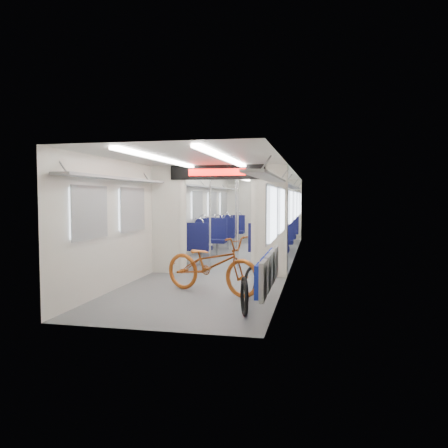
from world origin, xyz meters
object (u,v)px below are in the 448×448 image
seat_bay_near_left (201,238)px  seat_bay_near_right (273,239)px  stanchion_near_right (238,219)px  stanchion_far_right (256,213)px  bike_hoop_a (244,300)px  bike_hoop_b (244,295)px  stanchion_far_left (236,213)px  seat_bay_far_left (226,230)px  seat_bay_far_right (283,229)px  stanchion_near_left (210,219)px  bike_hoop_c (251,283)px  flip_bench (268,270)px  bicycle (212,264)px

seat_bay_near_left → seat_bay_near_right: 1.88m
stanchion_near_right → stanchion_far_right: same height
bike_hoop_a → stanchion_far_right: size_ratio=0.21×
bike_hoop_b → stanchion_far_left: bearing=101.5°
seat_bay_far_left → stanchion_far_left: stanchion_far_left is taller
seat_bay_far_right → stanchion_far_right: size_ratio=0.98×
stanchion_near_left → seat_bay_near_right: bearing=53.8°
bike_hoop_b → seat_bay_far_right: (-0.08, 8.26, 0.35)m
bike_hoop_a → seat_bay_near_right: bearing=91.5°
stanchion_far_left → seat_bay_near_left: bearing=-107.0°
seat_bay_near_left → bike_hoop_c: bearing=-64.1°
flip_bench → seat_bay_far_right: 8.22m
seat_bay_near_left → stanchion_near_right: 1.90m
bicycle → seat_bay_near_right: bearing=12.6°
flip_bench → stanchion_far_left: bearing=104.4°
flip_bench → stanchion_near_left: (-1.66, 3.21, 0.57)m
seat_bay_near_left → stanchion_near_right: stanchion_near_right is taller
bicycle → seat_bay_near_right: 4.08m
seat_bay_near_left → seat_bay_far_left: seat_bay_near_left is taller
bike_hoop_a → bike_hoop_b: (-0.06, 0.36, -0.00)m
flip_bench → bike_hoop_b: bearing=-171.2°
flip_bench → seat_bay_near_right: (-0.42, 4.91, -0.02)m
bicycle → stanchion_near_left: (-0.60, 2.33, 0.66)m
seat_bay_near_left → stanchion_near_left: size_ratio=0.97×
flip_bench → stanchion_far_right: 6.80m
seat_bay_near_left → bike_hoop_a: bearing=-68.8°
stanchion_far_left → stanchion_near_left: bearing=-89.2°
seat_bay_far_right → stanchion_far_right: 1.77m
bicycle → stanchion_near_left: 2.50m
bike_hoop_b → seat_bay_near_right: (-0.08, 4.96, 0.35)m
flip_bench → stanchion_near_right: (-1.07, 3.43, 0.57)m
bike_hoop_a → stanchion_near_right: bearing=101.5°
stanchion_near_left → stanchion_far_left: same height
bicycle → bike_hoop_b: bicycle is taller
flip_bench → seat_bay_far_right: (-0.42, 8.21, -0.01)m
stanchion_near_right → stanchion_far_left: size_ratio=1.00×
bike_hoop_c → seat_bay_far_right: seat_bay_far_right is taller
bicycle → stanchion_near_left: bearing=36.1°
bicycle → seat_bay_far_right: seat_bay_far_right is taller
seat_bay_far_left → seat_bay_far_right: size_ratio=0.93×
bicycle → seat_bay_far_left: size_ratio=0.89×
stanchion_far_left → bike_hoop_b: bearing=-78.5°
stanchion_near_left → stanchion_far_right: bearing=80.8°
flip_bench → stanchion_near_left: size_ratio=0.91×
bicycle → seat_bay_near_left: size_ratio=0.84×
flip_bench → seat_bay_near_left: bearing=115.7°
bike_hoop_b → stanchion_far_left: size_ratio=0.21×
seat_bay_far_left → stanchion_far_right: (1.19, -1.37, 0.60)m
flip_bench → seat_bay_far_left: size_ratio=0.99×
bicycle → stanchion_far_left: size_ratio=0.82×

